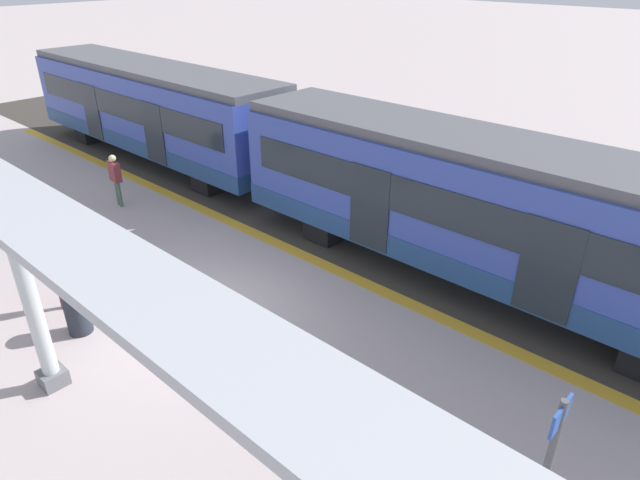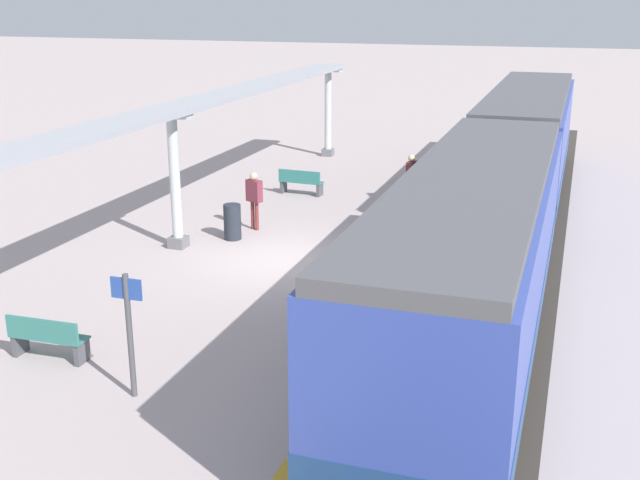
# 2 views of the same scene
# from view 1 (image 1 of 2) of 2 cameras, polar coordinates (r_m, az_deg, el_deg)

# --- Properties ---
(ground_plane) EXTENTS (176.00, 176.00, 0.00)m
(ground_plane) POSITION_cam_1_polar(r_m,az_deg,el_deg) (12.29, -12.49, -7.38)
(ground_plane) COLOR #B1A1A0
(tactile_edge_strip) EXTENTS (0.36, 34.46, 0.01)m
(tactile_edge_strip) POSITION_cam_1_polar(r_m,az_deg,el_deg) (14.12, -1.45, -1.71)
(tactile_edge_strip) COLOR gold
(tactile_edge_strip) RESTS_ON ground
(trackbed) EXTENTS (3.20, 46.46, 0.01)m
(trackbed) POSITION_cam_1_polar(r_m,az_deg,el_deg) (15.30, 3.16, 0.69)
(trackbed) COLOR #38332D
(trackbed) RESTS_ON ground
(train_near_carriage) EXTENTS (2.65, 12.56, 3.48)m
(train_near_carriage) POSITION_cam_1_polar(r_m,az_deg,el_deg) (21.52, -17.00, 12.73)
(train_near_carriage) COLOR #3348A3
(train_near_carriage) RESTS_ON ground
(train_far_carriage) EXTENTS (2.65, 12.56, 3.48)m
(train_far_carriage) POSITION_cam_1_polar(r_m,az_deg,el_deg) (12.75, 16.29, 2.94)
(train_far_carriage) COLOR #3348A3
(train_far_carriage) RESTS_ON ground
(canopy_pillar_second) EXTENTS (1.10, 0.44, 3.61)m
(canopy_pillar_second) POSITION_cam_1_polar(r_m,az_deg,el_deg) (10.32, -27.91, -5.47)
(canopy_pillar_second) COLOR slate
(canopy_pillar_second) RESTS_ON ground
(canopy_beam) EXTENTS (1.20, 27.42, 0.16)m
(canopy_beam) POSITION_cam_1_polar(r_m,az_deg,el_deg) (9.36, -29.93, 3.70)
(canopy_beam) COLOR #A8AAB2
(canopy_beam) RESTS_ON canopy_pillar_nearest
(trash_bin) EXTENTS (0.48, 0.48, 0.99)m
(trash_bin) POSITION_cam_1_polar(r_m,az_deg,el_deg) (12.21, -23.97, -6.79)
(trash_bin) COLOR #252B34
(trash_bin) RESTS_ON ground
(platform_info_sign) EXTENTS (0.56, 0.10, 2.20)m
(platform_info_sign) POSITION_cam_1_polar(r_m,az_deg,el_deg) (7.96, 22.89, -19.70)
(platform_info_sign) COLOR #4C4C51
(platform_info_sign) RESTS_ON ground
(passenger_waiting_near_edge) EXTENTS (0.26, 0.49, 1.63)m
(passenger_waiting_near_edge) POSITION_cam_1_polar(r_m,az_deg,el_deg) (17.76, -20.54, 6.41)
(passenger_waiting_near_edge) COLOR #47644D
(passenger_waiting_near_edge) RESTS_ON ground
(passenger_by_the_benches) EXTENTS (0.53, 0.39, 1.69)m
(passenger_by_the_benches) POSITION_cam_1_polar(r_m,az_deg,el_deg) (12.87, -25.60, -2.42)
(passenger_by_the_benches) COLOR brown
(passenger_by_the_benches) RESTS_ON ground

